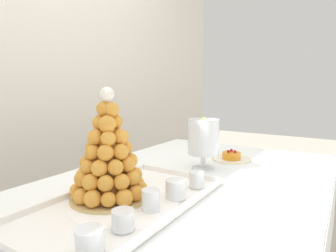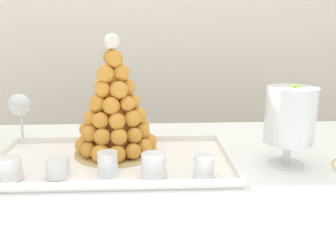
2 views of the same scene
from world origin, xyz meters
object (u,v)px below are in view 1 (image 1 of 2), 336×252
dessert_cup_left (90,242)px  fruit_tart_plate (231,158)px  dessert_cup_right (196,180)px  croquembouche (108,157)px  macaron_goblet (203,137)px  dessert_cup_centre (151,201)px  dessert_cup_mid_left (123,220)px  dessert_cup_mid_right (175,190)px  serving_tray (124,204)px

dessert_cup_left → fruit_tart_plate: 0.91m
dessert_cup_left → dessert_cup_right: size_ratio=1.11×
croquembouche → fruit_tart_plate: size_ratio=1.81×
fruit_tart_plate → macaron_goblet: bearing=165.2°
dessert_cup_centre → macaron_goblet: (0.47, 0.07, 0.10)m
croquembouche → dessert_cup_mid_left: size_ratio=6.08×
dessert_cup_left → dessert_cup_right: bearing=-1.1°
dessert_cup_mid_right → dessert_cup_right: dessert_cup_mid_right is taller
serving_tray → macaron_goblet: bearing=-3.7°
dessert_cup_mid_right → serving_tray: bearing=136.1°
dessert_cup_mid_left → fruit_tart_plate: dessert_cup_mid_left is taller
dessert_cup_left → croquembouche: bearing=36.0°
croquembouche → dessert_cup_mid_right: size_ratio=5.42×
dessert_cup_left → macaron_goblet: macaron_goblet is taller
dessert_cup_right → fruit_tart_plate: size_ratio=0.29×
dessert_cup_right → serving_tray: bearing=153.1°
serving_tray → dessert_cup_left: (-0.23, -0.11, 0.03)m
dessert_cup_centre → dessert_cup_right: dessert_cup_centre is taller
serving_tray → dessert_cup_mid_left: (-0.12, -0.10, 0.02)m
dessert_cup_left → fruit_tart_plate: size_ratio=0.32×
dessert_cup_mid_right → macaron_goblet: (0.36, 0.08, 0.10)m
dessert_cup_mid_left → dessert_cup_right: bearing=-2.8°
serving_tray → fruit_tart_plate: bearing=-7.1°
dessert_cup_left → dessert_cup_right: (0.47, -0.01, 0.00)m
dessert_cup_left → dessert_cup_mid_right: (0.35, 0.00, 0.00)m
serving_tray → dessert_cup_mid_left: size_ratio=11.64×
dessert_cup_centre → macaron_goblet: size_ratio=0.26×
dessert_cup_mid_left → fruit_tart_plate: (0.80, 0.02, -0.02)m
macaron_goblet → fruit_tart_plate: size_ratio=1.22×
dessert_cup_centre → dessert_cup_mid_right: size_ratio=0.96×
croquembouche → dessert_cup_mid_left: bearing=-127.4°
croquembouche → dessert_cup_mid_left: 0.23m
dessert_cup_mid_right → croquembouche: bearing=122.5°
serving_tray → dessert_cup_mid_right: dessert_cup_mid_right is taller
dessert_cup_left → dessert_cup_centre: size_ratio=1.00×
dessert_cup_left → dessert_cup_mid_right: dessert_cup_mid_right is taller
dessert_cup_mid_right → dessert_cup_left: bearing=-179.7°
macaron_goblet → fruit_tart_plate: macaron_goblet is taller
dessert_cup_left → dessert_cup_mid_left: (0.11, 0.01, -0.00)m
dessert_cup_left → fruit_tart_plate: (0.91, 0.03, -0.02)m
dessert_cup_left → dessert_cup_mid_left: size_ratio=1.07×
serving_tray → dessert_cup_centre: (-0.00, -0.10, 0.03)m
dessert_cup_mid_left → croquembouche: bearing=52.6°
dessert_cup_mid_right → fruit_tart_plate: 0.57m
croquembouche → macaron_goblet: (0.47, -0.09, -0.00)m
dessert_cup_mid_right → macaron_goblet: 0.38m
dessert_cup_mid_left → fruit_tart_plate: bearing=1.3°
fruit_tart_plate → serving_tray: bearing=172.9°
croquembouche → dessert_cup_centre: 0.19m
dessert_cup_right → dessert_cup_left: bearing=178.9°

